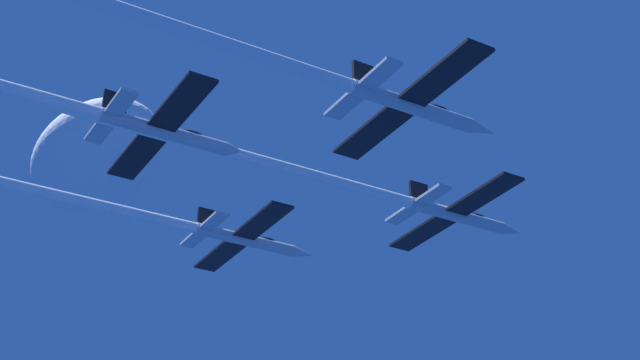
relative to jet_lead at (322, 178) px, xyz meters
name	(u,v)px	position (x,y,z in m)	size (l,w,h in m)	color
jet_lead	(322,178)	(0.00, 0.00, 0.00)	(19.92, 60.14, 3.30)	#B2BAC6
jet_left_wing	(130,213)	(-17.69, -13.29, 0.44)	(19.92, 53.56, 3.30)	#B2BAC6
jet_right_wing	(234,47)	(16.30, -17.46, -0.84)	(19.92, 60.68, 3.30)	#B2BAC6
jet_slot	(4,87)	(0.27, -31.13, 0.08)	(19.92, 55.24, 3.30)	#B2BAC6
cloud_wispy	(95,158)	(-71.10, -3.00, 36.11)	(36.18, 19.90, 12.66)	white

